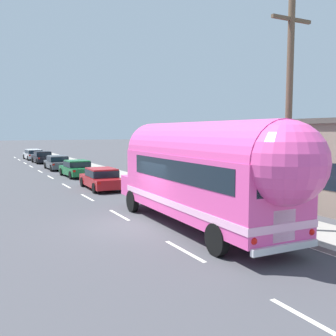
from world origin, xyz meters
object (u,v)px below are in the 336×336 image
Objects in this scene: car_second at (77,168)px; car_fourth at (43,157)px; car_lead at (101,178)px; car_third at (57,162)px; utility_pole at (289,113)px; painted_bus at (205,171)px; car_fifth at (33,154)px.

car_second is 15.45m from car_fourth.
car_lead is 0.98× the size of car_third.
utility_pole is 0.73× the size of painted_bus.
car_lead is at bearing -92.23° from car_second.
car_lead and car_third have the same top height.
car_lead is (-2.69, 13.60, -3.69)m from utility_pole.
car_second is at bearing 89.61° from painted_bus.
painted_bus is 34.93m from car_fourth.
car_lead is 7.45m from car_second.
car_lead is 29.01m from car_fifth.
painted_bus is 2.64× the size of car_second.
car_lead is at bearing 90.76° from painted_bus.
car_third is at bearing 91.60° from car_second.
painted_bus is at bearing -90.39° from car_second.
car_fourth is (0.16, 22.89, -0.01)m from car_lead.
utility_pole reaches higher than car_lead.
utility_pole is 28.16m from car_third.
car_fifth is (-2.68, 42.60, -3.63)m from utility_pole.
car_fourth is at bearing 90.49° from car_second.
car_fourth is at bearing 93.97° from utility_pole.
car_third is at bearing 90.13° from painted_bus.
car_fifth is (-0.15, 41.01, -1.51)m from painted_bus.
car_fourth and car_fifth have the same top height.
car_fifth is at bearing 91.35° from car_fourth.
car_fourth is (0.06, 8.69, -0.02)m from car_third.
car_second is at bearing -89.51° from car_fourth.
car_fifth is at bearing 93.60° from utility_pole.
car_third is at bearing 95.32° from utility_pole.
car_fourth is (-0.00, 34.90, -1.58)m from painted_bus.
utility_pole reaches higher than car_fourth.
painted_bus is 19.51m from car_second.
utility_pole is 3.67m from painted_bus.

